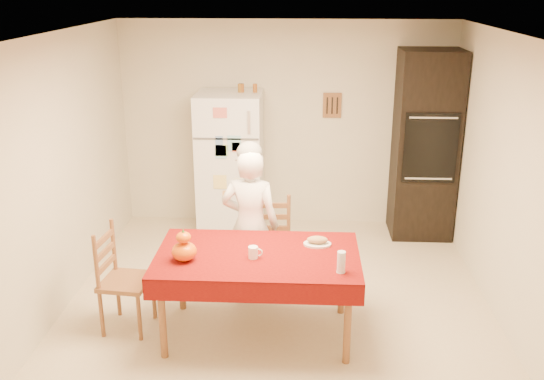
# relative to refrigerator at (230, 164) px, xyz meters

# --- Properties ---
(floor) EXTENTS (4.50, 4.50, 0.00)m
(floor) POSITION_rel_refrigerator_xyz_m (0.65, -1.88, -0.85)
(floor) COLOR #C4AF8E
(floor) RESTS_ON ground
(room_shell) EXTENTS (4.02, 4.52, 2.51)m
(room_shell) POSITION_rel_refrigerator_xyz_m (0.65, -1.88, 0.77)
(room_shell) COLOR beige
(room_shell) RESTS_ON ground
(refrigerator) EXTENTS (0.75, 0.74, 1.70)m
(refrigerator) POSITION_rel_refrigerator_xyz_m (0.00, 0.00, 0.00)
(refrigerator) COLOR white
(refrigerator) RESTS_ON floor
(oven_cabinet) EXTENTS (0.70, 0.62, 2.20)m
(oven_cabinet) POSITION_rel_refrigerator_xyz_m (2.28, 0.05, 0.25)
(oven_cabinet) COLOR black
(oven_cabinet) RESTS_ON floor
(dining_table) EXTENTS (1.70, 1.00, 0.76)m
(dining_table) POSITION_rel_refrigerator_xyz_m (0.50, -2.28, -0.16)
(dining_table) COLOR brown
(dining_table) RESTS_ON floor
(chair_far) EXTENTS (0.44, 0.42, 0.95)m
(chair_far) POSITION_rel_refrigerator_xyz_m (0.56, -1.44, -0.34)
(chair_far) COLOR brown
(chair_far) RESTS_ON floor
(chair_left) EXTENTS (0.44, 0.46, 0.95)m
(chair_left) POSITION_rel_refrigerator_xyz_m (-0.72, -2.24, -0.34)
(chair_left) COLOR brown
(chair_left) RESTS_ON floor
(seated_woman) EXTENTS (0.59, 0.43, 1.50)m
(seated_woman) POSITION_rel_refrigerator_xyz_m (0.38, -1.64, -0.10)
(seated_woman) COLOR white
(seated_woman) RESTS_ON floor
(coffee_mug) EXTENTS (0.08, 0.08, 0.10)m
(coffee_mug) POSITION_rel_refrigerator_xyz_m (0.47, -2.36, -0.04)
(coffee_mug) COLOR white
(coffee_mug) RESTS_ON dining_table
(pumpkin_lower) EXTENTS (0.21, 0.21, 0.15)m
(pumpkin_lower) POSITION_rel_refrigerator_xyz_m (-0.09, -2.43, -0.01)
(pumpkin_lower) COLOR #D24504
(pumpkin_lower) RESTS_ON dining_table
(pumpkin_upper) EXTENTS (0.12, 0.12, 0.09)m
(pumpkin_upper) POSITION_rel_refrigerator_xyz_m (-0.09, -2.43, 0.11)
(pumpkin_upper) COLOR #DC5C05
(pumpkin_upper) RESTS_ON pumpkin_lower
(wine_glass) EXTENTS (0.07, 0.07, 0.18)m
(wine_glass) POSITION_rel_refrigerator_xyz_m (1.17, -2.58, -0.00)
(wine_glass) COLOR silver
(wine_glass) RESTS_ON dining_table
(bread_plate) EXTENTS (0.24, 0.24, 0.02)m
(bread_plate) POSITION_rel_refrigerator_xyz_m (1.00, -2.08, -0.08)
(bread_plate) COLOR white
(bread_plate) RESTS_ON dining_table
(bread_loaf) EXTENTS (0.18, 0.10, 0.06)m
(bread_loaf) POSITION_rel_refrigerator_xyz_m (1.00, -2.08, -0.04)
(bread_loaf) COLOR #957049
(bread_loaf) RESTS_ON bread_plate
(spice_jar_left) EXTENTS (0.05, 0.05, 0.10)m
(spice_jar_left) POSITION_rel_refrigerator_xyz_m (0.13, 0.05, 0.90)
(spice_jar_left) COLOR #8A5919
(spice_jar_left) RESTS_ON refrigerator
(spice_jar_mid) EXTENTS (0.05, 0.05, 0.10)m
(spice_jar_mid) POSITION_rel_refrigerator_xyz_m (0.15, 0.05, 0.90)
(spice_jar_mid) COLOR brown
(spice_jar_mid) RESTS_ON refrigerator
(spice_jar_right) EXTENTS (0.05, 0.05, 0.10)m
(spice_jar_right) POSITION_rel_refrigerator_xyz_m (0.30, 0.05, 0.90)
(spice_jar_right) COLOR brown
(spice_jar_right) RESTS_ON refrigerator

